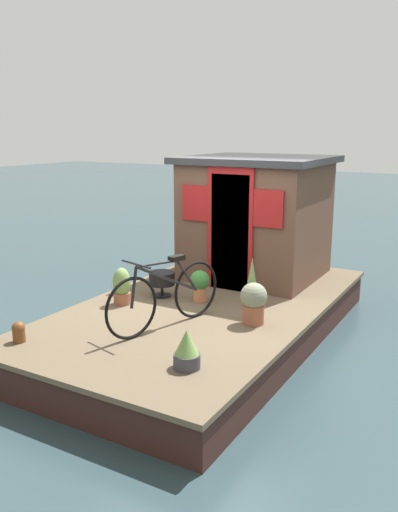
% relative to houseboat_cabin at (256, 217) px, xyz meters
% --- Properties ---
extents(ground_plane, '(60.00, 60.00, 0.00)m').
position_rel_houseboat_cabin_xyz_m(ground_plane, '(-1.62, 0.00, -1.46)').
color(ground_plane, '#2D4247').
extents(houseboat_deck, '(5.47, 2.99, 0.49)m').
position_rel_houseboat_cabin_xyz_m(houseboat_deck, '(-1.62, 0.00, -1.21)').
color(houseboat_deck, brown).
rests_on(houseboat_deck, ground_plane).
extents(houseboat_cabin, '(2.03, 2.14, 1.91)m').
position_rel_houseboat_cabin_xyz_m(houseboat_cabin, '(0.00, 0.00, 0.00)').
color(houseboat_cabin, brown).
rests_on(houseboat_cabin, houseboat_deck).
extents(bicycle, '(1.69, 0.60, 0.87)m').
position_rel_houseboat_cabin_xyz_m(bicycle, '(-2.67, -0.03, -0.56)').
color(bicycle, black).
rests_on(bicycle, houseboat_deck).
extents(potted_plant_lavender, '(0.24, 0.24, 0.51)m').
position_rel_houseboat_cabin_xyz_m(potted_plant_lavender, '(-2.24, 0.96, -0.72)').
color(potted_plant_lavender, '#935138').
rests_on(potted_plant_lavender, houseboat_deck).
extents(potted_plant_ivy, '(0.27, 0.27, 0.40)m').
position_rel_houseboat_cabin_xyz_m(potted_plant_ivy, '(-3.51, -0.83, -0.77)').
color(potted_plant_ivy, '#38383D').
rests_on(potted_plant_ivy, houseboat_deck).
extents(potted_plant_thyme, '(0.28, 0.28, 0.44)m').
position_rel_houseboat_cabin_xyz_m(potted_plant_thyme, '(-1.62, 0.11, -0.71)').
color(potted_plant_thyme, '#C6754C').
rests_on(potted_plant_thyme, houseboat_deck).
extents(potted_plant_mint, '(0.33, 0.33, 0.52)m').
position_rel_houseboat_cabin_xyz_m(potted_plant_mint, '(-2.04, -0.89, -0.69)').
color(potted_plant_mint, '#935138').
rests_on(potted_plant_mint, houseboat_deck).
extents(potted_plant_sage, '(0.17, 0.17, 0.67)m').
position_rel_houseboat_cabin_xyz_m(potted_plant_sage, '(-1.46, -0.60, -0.64)').
color(potted_plant_sage, '#935138').
rests_on(potted_plant_sage, houseboat_deck).
extents(charcoal_grill, '(0.37, 0.37, 0.36)m').
position_rel_houseboat_cabin_xyz_m(charcoal_grill, '(-1.69, 0.69, -0.71)').
color(charcoal_grill, black).
rests_on(charcoal_grill, houseboat_deck).
extents(mooring_bollard, '(0.15, 0.15, 0.24)m').
position_rel_houseboat_cabin_xyz_m(mooring_bollard, '(-3.88, 1.14, -0.84)').
color(mooring_bollard, brown).
rests_on(mooring_bollard, houseboat_deck).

